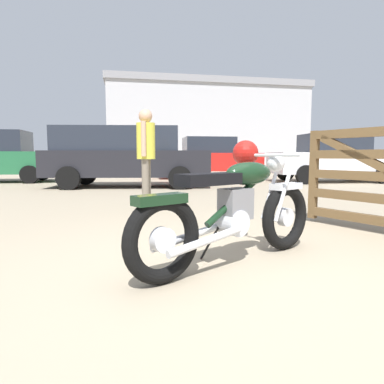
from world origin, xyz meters
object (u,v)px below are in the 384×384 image
(silver_sedan_mid, at_px, (208,158))
(bystander, at_px, (146,149))
(red_hatchback_near, at_px, (125,155))
(vintage_motorcycle, at_px, (236,205))
(pale_sedan_back, at_px, (332,158))

(silver_sedan_mid, bearing_deg, bystander, 71.79)
(bystander, height_order, silver_sedan_mid, silver_sedan_mid)
(silver_sedan_mid, bearing_deg, red_hatchback_near, 48.23)
(vintage_motorcycle, relative_size, silver_sedan_mid, 0.44)
(red_hatchback_near, bearing_deg, pale_sedan_back, 13.14)
(silver_sedan_mid, distance_m, red_hatchback_near, 4.88)
(vintage_motorcycle, height_order, bystander, bystander)
(vintage_motorcycle, xyz_separation_m, red_hatchback_near, (-1.11, 7.58, 0.45))
(vintage_motorcycle, xyz_separation_m, silver_sedan_mid, (2.19, 11.18, 0.34))
(vintage_motorcycle, height_order, pale_sedan_back, pale_sedan_back)
(vintage_motorcycle, bearing_deg, pale_sedan_back, 24.28)
(silver_sedan_mid, relative_size, red_hatchback_near, 0.86)
(vintage_motorcycle, bearing_deg, red_hatchback_near, 68.41)
(vintage_motorcycle, xyz_separation_m, bystander, (-0.65, 2.90, 0.53))
(vintage_motorcycle, distance_m, red_hatchback_near, 7.68)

